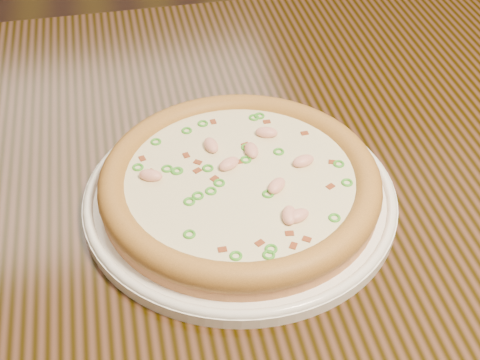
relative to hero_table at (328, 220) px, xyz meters
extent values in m
plane|color=black|center=(-0.17, 0.41, -0.65)|extent=(9.00, 9.00, 0.00)
cube|color=black|center=(0.00, 0.00, 0.08)|extent=(1.20, 0.80, 0.04)
cylinder|color=white|center=(-0.12, -0.05, 0.10)|extent=(0.32, 0.32, 0.01)
torus|color=white|center=(-0.12, -0.05, 0.11)|extent=(0.32, 0.32, 0.01)
cylinder|color=#C68749|center=(-0.12, -0.05, 0.12)|extent=(0.28, 0.28, 0.02)
torus|color=#BB8033|center=(-0.12, -0.05, 0.13)|extent=(0.29, 0.29, 0.03)
cylinder|color=beige|center=(-0.12, -0.05, 0.13)|extent=(0.23, 0.23, 0.00)
ellipsoid|color=#F2B29E|center=(-0.13, -0.03, 0.14)|extent=(0.03, 0.02, 0.01)
ellipsoid|color=#F2B29E|center=(-0.09, -0.08, 0.14)|extent=(0.03, 0.03, 0.01)
ellipsoid|color=#F2B29E|center=(-0.21, -0.03, 0.14)|extent=(0.03, 0.02, 0.01)
ellipsoid|color=#F2B29E|center=(-0.05, -0.04, 0.14)|extent=(0.03, 0.02, 0.01)
ellipsoid|color=#F2B29E|center=(-0.14, 0.00, 0.14)|extent=(0.02, 0.03, 0.01)
ellipsoid|color=#F2B29E|center=(-0.08, 0.01, 0.14)|extent=(0.03, 0.02, 0.01)
ellipsoid|color=#F2B29E|center=(-0.09, -0.12, 0.14)|extent=(0.02, 0.03, 0.01)
ellipsoid|color=#F2B29E|center=(-0.08, -0.12, 0.14)|extent=(0.03, 0.02, 0.01)
ellipsoid|color=#F2B29E|center=(-0.10, -0.02, 0.14)|extent=(0.01, 0.02, 0.01)
cube|color=maroon|center=(-0.16, -0.02, 0.13)|extent=(0.01, 0.01, 0.00)
cube|color=maroon|center=(-0.12, -0.03, 0.13)|extent=(0.01, 0.01, 0.00)
cube|color=maroon|center=(-0.16, -0.14, 0.13)|extent=(0.01, 0.01, 0.00)
cube|color=maroon|center=(-0.10, 0.00, 0.13)|extent=(0.01, 0.01, 0.00)
cube|color=maroon|center=(-0.09, -0.14, 0.13)|extent=(0.01, 0.01, 0.00)
cube|color=maroon|center=(-0.07, 0.03, 0.13)|extent=(0.01, 0.01, 0.00)
cube|color=maroon|center=(-0.16, -0.03, 0.13)|extent=(0.01, 0.01, 0.00)
cube|color=maroon|center=(-0.04, -0.08, 0.13)|extent=(0.01, 0.01, 0.00)
cube|color=maroon|center=(-0.15, -0.05, 0.13)|extent=(0.01, 0.01, 0.00)
cube|color=maroon|center=(-0.02, -0.05, 0.13)|extent=(0.01, 0.01, 0.00)
cube|color=maroon|center=(-0.21, -0.03, 0.13)|extent=(0.01, 0.01, 0.00)
cube|color=maroon|center=(-0.12, -0.14, 0.13)|extent=(0.01, 0.01, 0.00)
cube|color=maroon|center=(-0.04, 0.00, 0.13)|extent=(0.01, 0.01, 0.00)
cube|color=maroon|center=(-0.13, 0.05, 0.13)|extent=(0.01, 0.01, 0.00)
cube|color=maroon|center=(-0.21, 0.00, 0.13)|extent=(0.01, 0.01, 0.00)
cube|color=maroon|center=(-0.08, -0.15, 0.13)|extent=(0.01, 0.01, 0.00)
cube|color=maroon|center=(-0.09, -0.15, 0.13)|extent=(0.01, 0.01, 0.00)
cube|color=maroon|center=(-0.17, -0.01, 0.13)|extent=(0.01, 0.01, 0.00)
torus|color=green|center=(-0.10, -0.01, 0.13)|extent=(0.02, 0.02, 0.00)
torus|color=green|center=(-0.18, -0.03, 0.13)|extent=(0.02, 0.02, 0.00)
torus|color=green|center=(-0.14, -0.06, 0.13)|extent=(0.02, 0.02, 0.00)
torus|color=green|center=(-0.15, -0.03, 0.13)|extent=(0.02, 0.02, 0.00)
torus|color=green|center=(-0.15, -0.07, 0.13)|extent=(0.02, 0.02, 0.00)
torus|color=green|center=(-0.19, -0.02, 0.13)|extent=(0.01, 0.01, 0.00)
torus|color=green|center=(-0.18, -0.08, 0.13)|extent=(0.01, 0.01, 0.00)
torus|color=green|center=(-0.22, -0.02, 0.13)|extent=(0.02, 0.02, 0.00)
torus|color=green|center=(-0.08, 0.05, 0.13)|extent=(0.02, 0.02, 0.00)
torus|color=green|center=(-0.15, -0.15, 0.13)|extent=(0.01, 0.01, 0.00)
torus|color=green|center=(-0.07, -0.02, 0.13)|extent=(0.01, 0.01, 0.00)
torus|color=green|center=(-0.11, -0.03, 0.13)|extent=(0.01, 0.01, 0.00)
torus|color=green|center=(-0.02, -0.05, 0.13)|extent=(0.01, 0.01, 0.00)
torus|color=green|center=(-0.20, 0.02, 0.13)|extent=(0.02, 0.02, 0.00)
torus|color=green|center=(-0.05, -0.13, 0.13)|extent=(0.02, 0.02, 0.00)
torus|color=green|center=(-0.12, -0.16, 0.13)|extent=(0.01, 0.01, 0.00)
torus|color=green|center=(-0.18, -0.12, 0.13)|extent=(0.02, 0.02, 0.00)
torus|color=green|center=(-0.08, 0.04, 0.13)|extent=(0.01, 0.01, 0.00)
torus|color=green|center=(-0.18, -0.03, 0.13)|extent=(0.02, 0.02, 0.00)
torus|color=green|center=(-0.17, -0.07, 0.13)|extent=(0.02, 0.02, 0.00)
torus|color=green|center=(-0.14, 0.04, 0.13)|extent=(0.02, 0.02, 0.00)
torus|color=green|center=(-0.16, 0.04, 0.13)|extent=(0.02, 0.02, 0.00)
torus|color=green|center=(-0.11, -0.15, 0.13)|extent=(0.01, 0.01, 0.00)
torus|color=green|center=(-0.02, -0.08, 0.13)|extent=(0.01, 0.01, 0.00)
torus|color=green|center=(-0.10, -0.08, 0.13)|extent=(0.02, 0.02, 0.00)
camera|label=1|loc=(-0.22, -0.54, 0.57)|focal=50.00mm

